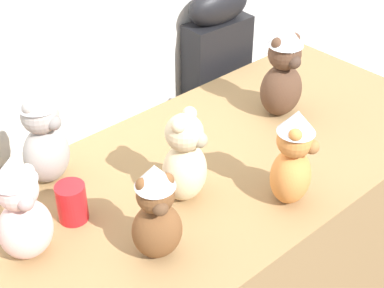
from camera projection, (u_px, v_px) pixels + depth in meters
display_table at (192, 264)px, 1.92m from camera, size 1.89×0.76×0.72m
instrument_case at (216, 101)px, 2.47m from camera, size 0.28×0.13×1.02m
teddy_bear_chestnut at (156, 213)px, 1.38m from camera, size 0.16×0.15×0.28m
teddy_bear_ginger at (294, 159)px, 1.55m from camera, size 0.17×0.16×0.29m
teddy_bear_cocoa at (283, 72)px, 1.90m from camera, size 0.17×0.15×0.33m
teddy_bear_blush at (22, 210)px, 1.38m from camera, size 0.14×0.13×0.30m
teddy_bear_sand at (185, 160)px, 1.57m from camera, size 0.17×0.16×0.27m
teddy_bear_ash at (43, 135)px, 1.62m from camera, size 0.18×0.16×0.32m
party_cup_red at (72, 202)px, 1.53m from camera, size 0.08×0.08×0.11m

